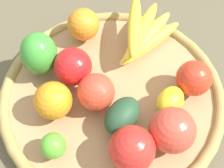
% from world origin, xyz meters
% --- Properties ---
extents(ground_plane, '(2.40, 2.40, 0.00)m').
position_xyz_m(ground_plane, '(0.00, 0.00, 0.00)').
color(ground_plane, brown).
rests_on(ground_plane, ground).
extents(basket, '(0.45, 0.45, 0.04)m').
position_xyz_m(basket, '(0.00, 0.00, 0.02)').
color(basket, '#A57E53').
rests_on(basket, ground_plane).
extents(apple_4, '(0.10, 0.10, 0.07)m').
position_xyz_m(apple_4, '(-0.06, 0.06, 0.07)').
color(apple_4, red).
rests_on(apple_4, basket).
extents(avocado, '(0.10, 0.09, 0.05)m').
position_xyz_m(avocado, '(-0.01, -0.07, 0.06)').
color(avocado, '#214127').
rests_on(avocado, basket).
extents(orange_1, '(0.09, 0.09, 0.07)m').
position_xyz_m(orange_1, '(-0.11, 0.00, 0.07)').
color(orange_1, orange).
rests_on(orange_1, basket).
extents(banana_bunch, '(0.18, 0.17, 0.06)m').
position_xyz_m(banana_bunch, '(0.11, 0.08, 0.07)').
color(banana_bunch, yellow).
rests_on(banana_bunch, basket).
extents(lime_0, '(0.05, 0.05, 0.04)m').
position_xyz_m(lime_0, '(-0.14, -0.08, 0.06)').
color(lime_0, '#52A62B').
rests_on(lime_0, basket).
extents(lemon_0, '(0.08, 0.07, 0.05)m').
position_xyz_m(lemon_0, '(0.08, -0.08, 0.06)').
color(lemon_0, yellow).
rests_on(lemon_0, basket).
extents(apple_3, '(0.11, 0.11, 0.08)m').
position_xyz_m(apple_3, '(-0.02, -0.14, 0.07)').
color(apple_3, red).
rests_on(apple_3, basket).
extents(bell_pepper, '(0.09, 0.10, 0.09)m').
position_xyz_m(bell_pepper, '(-0.11, 0.11, 0.08)').
color(bell_pepper, green).
rests_on(bell_pepper, basket).
extents(apple_1, '(0.09, 0.09, 0.07)m').
position_xyz_m(apple_1, '(0.14, -0.06, 0.07)').
color(apple_1, red).
rests_on(apple_1, basket).
extents(orange_0, '(0.09, 0.09, 0.07)m').
position_xyz_m(orange_0, '(-0.00, 0.16, 0.07)').
color(orange_0, orange).
rests_on(orange_0, basket).
extents(apple_2, '(0.11, 0.11, 0.08)m').
position_xyz_m(apple_2, '(0.05, -0.14, 0.08)').
color(apple_2, '#CC412F').
rests_on(apple_2, basket).
extents(apple_0, '(0.09, 0.09, 0.07)m').
position_xyz_m(apple_0, '(-0.04, -0.01, 0.07)').
color(apple_0, red).
rests_on(apple_0, basket).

